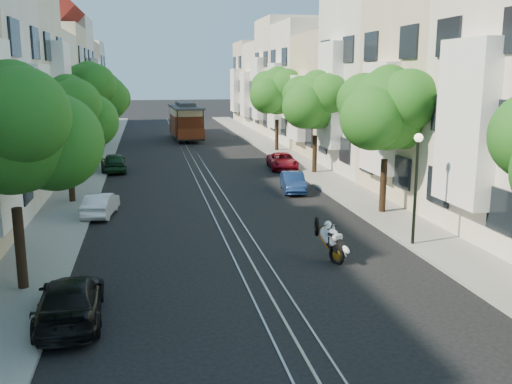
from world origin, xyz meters
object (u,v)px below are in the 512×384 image
tree_w_b (68,115)px  parked_car_w_far (114,162)px  lamp_west (100,131)px  tree_w_c (89,94)px  parked_car_w_mid (101,204)px  tree_e_b (388,111)px  parked_car_w_near (70,300)px  sportbike_rider (329,238)px  tree_w_d (101,95)px  tree_e_c (317,102)px  tree_w_a (12,134)px  parked_car_e_far (282,161)px  cable_car (186,119)px  parked_car_e_mid (293,182)px  tree_e_d (278,92)px  lamp_east (417,172)px

tree_w_b → parked_car_w_far: bearing=80.5°
lamp_west → parked_car_w_far: size_ratio=1.12×
tree_w_c → parked_car_w_mid: tree_w_c is taller
tree_e_b → parked_car_w_near: 16.44m
sportbike_rider → parked_car_w_mid: 11.57m
tree_w_d → lamp_west: bearing=-86.6°
tree_e_c → tree_w_c: size_ratio=0.92×
tree_w_a → sportbike_rider: 10.64m
tree_w_d → parked_car_e_far: 19.16m
tree_e_c → tree_w_d: (-14.40, 16.00, 0.00)m
tree_w_d → cable_car: 9.53m
tree_w_a → parked_car_e_mid: (11.54, 12.71, -4.19)m
tree_e_d → sportbike_rider: tree_e_d is taller
parked_car_w_mid → tree_w_d: bearing=-78.6°
tree_e_c → parked_car_w_mid: 16.14m
lamp_west → parked_car_w_far: lamp_west is taller
lamp_west → parked_car_w_near: (0.77, -22.48, -2.26)m
parked_car_e_far → parked_car_w_far: bearing=-179.9°
parked_car_e_far → tree_w_b: bearing=-142.1°
tree_w_c → sportbike_rider: 24.40m
sportbike_rider → tree_e_b: bearing=27.8°
parked_car_e_mid → parked_car_e_far: size_ratio=0.84×
lamp_west → parked_car_e_mid: bearing=-34.4°
tree_w_d → parked_car_w_far: (1.54, -12.78, -3.96)m
cable_car → tree_e_c: bearing=-74.5°
sportbike_rider → parked_car_w_mid: bearing=111.3°
tree_e_c → parked_car_e_far: bearing=126.1°
tree_w_c → parked_car_w_far: size_ratio=1.90×
parked_car_e_mid → parked_car_e_far: parked_car_e_far is taller
parked_car_w_far → parked_car_e_far: bearing=171.3°
lamp_west → parked_car_w_mid: size_ratio=1.27×
parked_car_e_mid → tree_e_b: bearing=-56.1°
parked_car_w_near → parked_car_w_mid: parked_car_w_near is taller
lamp_west → cable_car: bearing=70.8°
tree_w_d → parked_car_w_far: 13.47m
tree_w_a → parked_car_w_far: 21.66m
tree_w_c → parked_car_w_near: size_ratio=1.76×
tree_w_d → cable_car: (7.51, 5.23, -2.64)m
tree_w_a → tree_w_d: size_ratio=1.03×
tree_w_c → parked_car_w_mid: bearing=-83.7°
lamp_east → tree_w_d: bearing=112.8°
tree_e_b → parked_car_e_mid: (-2.86, 5.71, -4.19)m
lamp_east → sportbike_rider: size_ratio=2.42×
tree_w_c → tree_w_a: bearing=-90.0°
tree_w_a → tree_e_b: bearing=25.9°
tree_w_b → sportbike_rider: tree_w_b is taller
sportbike_rider → parked_car_e_mid: 11.76m
tree_w_b → parked_car_e_far: (12.74, 8.28, -3.86)m
tree_e_b → parked_car_w_far: 19.60m
sportbike_rider → parked_car_w_mid: sportbike_rider is taller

